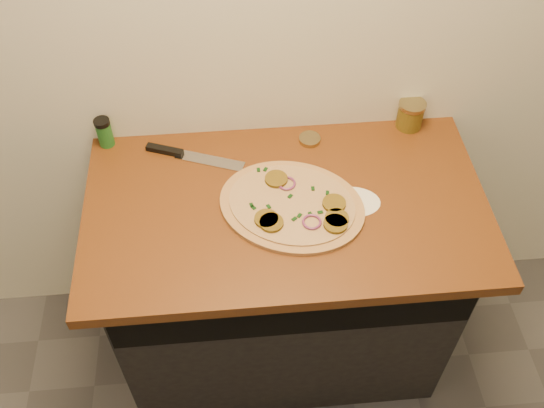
{
  "coord_description": "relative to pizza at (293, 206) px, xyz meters",
  "views": [
    {
      "loc": [
        -0.15,
        0.26,
        2.26
      ],
      "look_at": [
        -0.05,
        1.37,
        0.95
      ],
      "focal_mm": 40.0,
      "sensor_mm": 36.0,
      "label": 1
    }
  ],
  "objects": [
    {
      "name": "cabinet",
      "position": [
        -0.02,
        0.05,
        -0.48
      ],
      "size": [
        1.1,
        0.6,
        0.86
      ],
      "primitive_type": "cube",
      "color": "black",
      "rests_on": "ground"
    },
    {
      "name": "countertop",
      "position": [
        -0.02,
        0.02,
        -0.03
      ],
      "size": [
        1.2,
        0.7,
        0.04
      ],
      "primitive_type": "cube",
      "color": "brown",
      "rests_on": "cabinet"
    },
    {
      "name": "pizza",
      "position": [
        0.0,
        0.0,
        0.0
      ],
      "size": [
        0.56,
        0.56,
        0.03
      ],
      "color": "tan",
      "rests_on": "countertop"
    },
    {
      "name": "chefs_knife",
      "position": [
        -0.31,
        0.24,
        -0.0
      ],
      "size": [
        0.31,
        0.15,
        0.02
      ],
      "color": "#B7BAC1",
      "rests_on": "countertop"
    },
    {
      "name": "mason_jar_lid",
      "position": [
        0.09,
        0.28,
        -0.0
      ],
      "size": [
        0.08,
        0.08,
        0.01
      ],
      "primitive_type": "cylinder",
      "rotation": [
        0.0,
        0.0,
        -0.21
      ],
      "color": "#988958",
      "rests_on": "countertop"
    },
    {
      "name": "salsa_jar",
      "position": [
        0.42,
        0.32,
        0.04
      ],
      "size": [
        0.09,
        0.09,
        0.1
      ],
      "color": "maroon",
      "rests_on": "countertop"
    },
    {
      "name": "spice_shaker",
      "position": [
        -0.57,
        0.32,
        0.04
      ],
      "size": [
        0.05,
        0.05,
        0.1
      ],
      "color": "#1F6324",
      "rests_on": "countertop"
    },
    {
      "name": "flour_spill",
      "position": [
        0.18,
        0.01,
        -0.01
      ],
      "size": [
        0.19,
        0.19,
        0.0
      ],
      "primitive_type": "cylinder",
      "rotation": [
        0.0,
        0.0,
        -0.12
      ],
      "color": "white",
      "rests_on": "countertop"
    }
  ]
}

